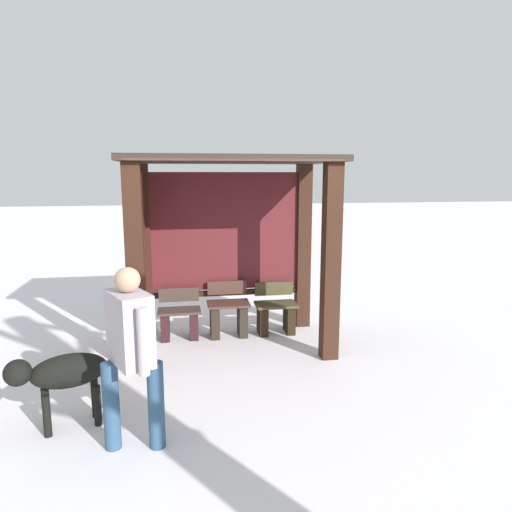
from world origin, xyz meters
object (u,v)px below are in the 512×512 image
(bench_left_inside, at_px, (179,319))
(dog, at_px, (62,374))
(bench_center_inside, at_px, (228,315))
(person_walking, at_px, (131,345))
(bench_right_inside, at_px, (276,314))
(bus_shelter, at_px, (221,220))

(bench_left_inside, height_order, dog, dog)
(bench_left_inside, xyz_separation_m, bench_center_inside, (0.70, -0.00, 0.03))
(person_walking, bearing_deg, bench_right_inside, 55.90)
(bench_right_inside, bearing_deg, dog, -137.96)
(bench_right_inside, bearing_deg, person_walking, -124.10)
(bus_shelter, xyz_separation_m, person_walking, (-0.99, -2.47, -0.78))
(bench_center_inside, relative_size, bench_right_inside, 1.06)
(bench_center_inside, height_order, person_walking, person_walking)
(dog, bearing_deg, bench_right_inside, 42.04)
(bench_left_inside, xyz_separation_m, dog, (-1.06, -2.23, 0.24))
(bench_left_inside, bearing_deg, dog, -115.46)
(bench_left_inside, relative_size, bench_center_inside, 0.91)
(bench_left_inside, relative_size, dog, 0.71)
(dog, bearing_deg, bench_center_inside, 51.59)
(bus_shelter, height_order, bench_center_inside, bus_shelter)
(bench_left_inside, height_order, bench_right_inside, bench_right_inside)
(bench_center_inside, xyz_separation_m, bench_right_inside, (0.70, 0.00, -0.02))
(bench_center_inside, distance_m, dog, 2.85)
(bus_shelter, height_order, dog, bus_shelter)
(bench_left_inside, height_order, bench_center_inside, bench_center_inside)
(person_walking, xyz_separation_m, dog, (-0.67, 0.43, -0.41))
(bus_shelter, xyz_separation_m, dog, (-1.67, -2.04, -1.19))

